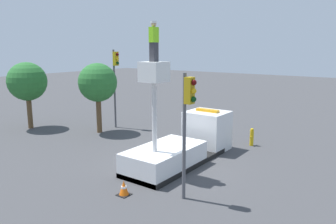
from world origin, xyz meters
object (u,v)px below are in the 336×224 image
tree_right_bg (98,83)px  fire_hydrant (252,137)px  traffic_cone_rear (124,188)px  traffic_light_pole (188,112)px  bucket_truck (184,144)px  traffic_light_across (115,73)px  worker (154,42)px  tree_left_bg (27,82)px

tree_right_bg → fire_hydrant: bearing=-71.7°
fire_hydrant → traffic_cone_rear: 9.83m
traffic_light_pole → tree_right_bg: traffic_light_pole is taller
bucket_truck → tree_right_bg: size_ratio=1.51×
traffic_cone_rear → tree_right_bg: bearing=53.0°
traffic_light_across → traffic_cone_rear: (-8.15, -8.50, -3.79)m
worker → traffic_cone_rear: bearing=-171.8°
bucket_truck → traffic_light_pole: bearing=-145.6°
tree_left_bg → fire_hydrant: bearing=-70.0°
fire_hydrant → tree_right_bg: size_ratio=0.22×
bucket_truck → traffic_cone_rear: bucket_truck is taller
tree_right_bg → worker: bearing=-115.7°
bucket_truck → traffic_light_pole: (-3.84, -2.63, 2.63)m
traffic_light_across → tree_left_bg: size_ratio=1.18×
traffic_light_pole → traffic_cone_rear: bearing=117.7°
tree_left_bg → traffic_cone_rear: bearing=-107.2°
traffic_cone_rear → worker: bearing=8.2°
fire_hydrant → traffic_cone_rear: (-9.70, 1.52, -0.25)m
traffic_light_pole → fire_hydrant: 9.06m
bucket_truck → fire_hydrant: (4.67, -1.88, -0.37)m
fire_hydrant → traffic_cone_rear: fire_hydrant is taller
worker → traffic_light_across: (5.66, 8.14, -2.10)m
traffic_light_across → fire_hydrant: size_ratio=5.28×
tree_left_bg → traffic_light_across: bearing=-52.3°
bucket_truck → tree_left_bg: bucket_truck is taller
fire_hydrant → tree_left_bg: 16.35m
bucket_truck → tree_right_bg: bucket_truck is taller
worker → traffic_cone_rear: size_ratio=2.81×
worker → tree_right_bg: bearing=64.3°
tree_left_bg → worker: bearing=-97.4°
traffic_cone_rear → tree_left_bg: 14.59m
traffic_cone_rear → fire_hydrant: bearing=-8.9°
worker → traffic_light_pole: bearing=-116.2°
tree_left_bg → tree_right_bg: size_ratio=1.00×
traffic_light_pole → fire_hydrant: traffic_light_pole is taller
worker → traffic_cone_rear: 6.41m
fire_hydrant → worker: bearing=165.4°
traffic_light_pole → traffic_light_across: 12.83m
fire_hydrant → tree_left_bg: bearing=110.0°
tree_left_bg → traffic_light_pole: bearing=-100.7°
bucket_truck → traffic_light_across: size_ratio=1.28×
traffic_light_pole → tree_left_bg: traffic_light_pole is taller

